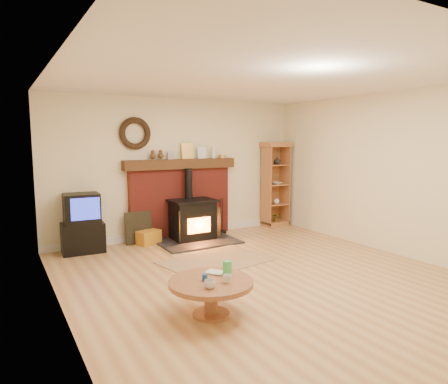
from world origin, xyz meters
TOP-DOWN VIEW (x-y plane):
  - ground at (0.00, 0.00)m, footprint 5.50×5.50m
  - room_shell at (-0.02, 0.09)m, footprint 5.02×5.52m
  - chimney_breast at (0.00, 2.67)m, footprint 2.20×0.22m
  - wood_stove at (0.06, 2.27)m, footprint 1.40×1.00m
  - area_rug at (-0.19, 0.94)m, footprint 1.75×1.35m
  - tv_unit at (-1.85, 2.47)m, footprint 0.69×0.51m
  - curio_cabinet at (2.13, 2.55)m, footprint 0.58×0.42m
  - firelog_box at (-0.75, 2.40)m, footprint 0.46×0.37m
  - leaning_painting at (-0.88, 2.55)m, footprint 0.48×0.13m
  - fire_tools at (0.81, 2.50)m, footprint 0.16×0.16m
  - coffee_table at (-1.16, -0.70)m, footprint 0.89×0.89m

SIDE VIEW (x-z plane):
  - ground at x=0.00m, z-range 0.00..0.00m
  - area_rug at x=-0.19m, z-range 0.00..0.01m
  - fire_tools at x=0.81m, z-range -0.24..0.46m
  - firelog_box at x=-0.75m, z-range 0.00..0.25m
  - leaning_painting at x=-0.88m, z-range 0.00..0.57m
  - coffee_table at x=-1.16m, z-range 0.04..0.58m
  - wood_stove at x=0.06m, z-range -0.29..1.02m
  - tv_unit at x=-1.85m, z-range -0.02..0.95m
  - chimney_breast at x=0.00m, z-range -0.09..1.69m
  - curio_cabinet at x=2.13m, z-range 0.00..1.80m
  - room_shell at x=-0.02m, z-range 0.41..3.02m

